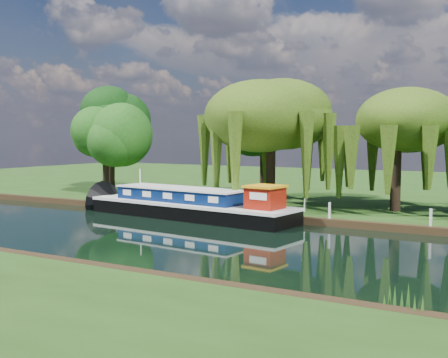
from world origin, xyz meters
The scene contains 12 objects.
ground centered at (0.00, 0.00, 0.00)m, with size 120.00×120.00×0.00m, color black.
far_bank centered at (0.00, 34.00, 0.23)m, with size 120.00×52.00×0.45m, color #1E3B10.
dutch_barge centered at (-6.25, 6.83, 0.82)m, with size 16.01×5.31×3.32m.
red_dinghy centered at (-6.22, 6.27, 0.00)m, with size 2.21×3.09×0.64m, color maroon.
willow_left centered at (-3.03, 12.62, 6.84)m, with size 7.34×7.34×8.79m.
willow_right centered at (5.70, 14.05, 5.98)m, with size 6.23×6.23×7.59m.
tree_far_left centered at (-18.84, 12.43, 5.72)m, with size 4.77×4.77×7.69m.
tree_far_back centered at (-21.31, 15.98, 6.61)m, with size 5.25×5.25×8.83m.
tree_far_mid centered at (-6.09, 17.71, 6.33)m, with size 5.21×5.21×8.53m.
lamppost centered at (0.50, 10.50, 2.42)m, with size 0.36×0.36×2.56m.
mooring_posts centered at (-0.50, 8.40, 0.95)m, with size 19.16×0.16×1.00m.
reeds_near centered at (6.87, -7.57, 0.55)m, with size 33.70×1.50×1.10m.
Camera 1 is at (14.58, -24.84, 5.54)m, focal length 45.00 mm.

